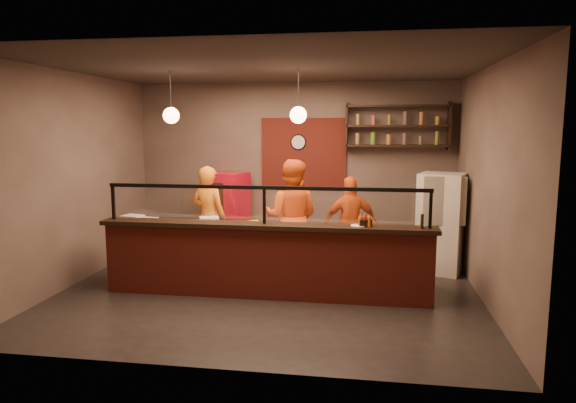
% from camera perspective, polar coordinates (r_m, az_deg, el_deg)
% --- Properties ---
extents(floor, '(6.00, 6.00, 0.00)m').
position_cam_1_polar(floor, '(7.65, -2.12, -9.87)').
color(floor, black).
rests_on(floor, ground).
extents(ceiling, '(6.00, 6.00, 0.00)m').
position_cam_1_polar(ceiling, '(7.31, -2.26, 14.70)').
color(ceiling, '#342E28').
rests_on(ceiling, wall_back).
extents(wall_back, '(6.00, 0.00, 6.00)m').
position_cam_1_polar(wall_back, '(9.76, 0.61, 3.69)').
color(wall_back, '#6C594F').
rests_on(wall_back, floor).
extents(wall_left, '(0.00, 5.00, 5.00)m').
position_cam_1_polar(wall_left, '(8.41, -22.70, 2.31)').
color(wall_left, '#6C594F').
rests_on(wall_left, floor).
extents(wall_right, '(0.00, 5.00, 5.00)m').
position_cam_1_polar(wall_right, '(7.36, 21.42, 1.61)').
color(wall_right, '#6C594F').
rests_on(wall_right, floor).
extents(wall_front, '(6.00, 0.00, 6.00)m').
position_cam_1_polar(wall_front, '(4.90, -7.76, -0.97)').
color(wall_front, '#6C594F').
rests_on(wall_front, floor).
extents(brick_patch, '(1.60, 0.04, 1.30)m').
position_cam_1_polar(brick_patch, '(9.69, 1.76, 5.43)').
color(brick_patch, maroon).
rests_on(brick_patch, wall_back).
extents(service_counter, '(4.60, 0.25, 1.00)m').
position_cam_1_polar(service_counter, '(7.22, -2.60, -6.83)').
color(service_counter, maroon).
rests_on(service_counter, floor).
extents(counter_ledge, '(4.70, 0.37, 0.06)m').
position_cam_1_polar(counter_ledge, '(7.10, -2.63, -2.70)').
color(counter_ledge, black).
rests_on(counter_ledge, service_counter).
extents(worktop_cabinet, '(4.60, 0.75, 0.85)m').
position_cam_1_polar(worktop_cabinet, '(7.72, -1.86, -6.41)').
color(worktop_cabinet, gray).
rests_on(worktop_cabinet, floor).
extents(worktop, '(4.60, 0.75, 0.05)m').
position_cam_1_polar(worktop, '(7.61, -1.87, -3.14)').
color(worktop, silver).
rests_on(worktop, worktop_cabinet).
extents(sneeze_guard, '(4.50, 0.05, 0.52)m').
position_cam_1_polar(sneeze_guard, '(7.05, -2.65, 0.02)').
color(sneeze_guard, white).
rests_on(sneeze_guard, counter_ledge).
extents(wall_shelving, '(1.84, 0.28, 0.85)m').
position_cam_1_polar(wall_shelving, '(9.47, 12.03, 8.21)').
color(wall_shelving, black).
rests_on(wall_shelving, wall_back).
extents(wall_clock, '(0.30, 0.04, 0.30)m').
position_cam_1_polar(wall_clock, '(9.68, 1.17, 6.61)').
color(wall_clock, black).
rests_on(wall_clock, wall_back).
extents(pendant_left, '(0.24, 0.24, 0.77)m').
position_cam_1_polar(pendant_left, '(7.88, -12.86, 9.32)').
color(pendant_left, black).
rests_on(pendant_left, ceiling).
extents(pendant_right, '(0.24, 0.24, 0.77)m').
position_cam_1_polar(pendant_right, '(7.40, 1.15, 9.60)').
color(pendant_right, black).
rests_on(pendant_right, ceiling).
extents(cook_left, '(0.73, 0.58, 1.74)m').
position_cam_1_polar(cook_left, '(8.79, -8.78, -1.73)').
color(cook_left, orange).
rests_on(cook_left, floor).
extents(cook_mid, '(0.96, 0.78, 1.87)m').
position_cam_1_polar(cook_mid, '(8.30, 0.37, -1.75)').
color(cook_mid, '#D54F14').
rests_on(cook_mid, floor).
extents(cook_right, '(0.99, 0.62, 1.58)m').
position_cam_1_polar(cook_right, '(8.61, 6.98, -2.45)').
color(cook_right, '#E55815').
rests_on(cook_right, floor).
extents(fridge, '(0.86, 0.83, 1.64)m').
position_cam_1_polar(fridge, '(8.78, 16.61, -2.31)').
color(fridge, beige).
rests_on(fridge, floor).
extents(red_cooler, '(0.81, 0.78, 1.54)m').
position_cam_1_polar(red_cooler, '(9.77, -6.66, -1.28)').
color(red_cooler, red).
rests_on(red_cooler, floor).
extents(pizza_dough, '(0.76, 0.76, 0.01)m').
position_cam_1_polar(pizza_dough, '(7.49, -1.40, -3.08)').
color(pizza_dough, beige).
rests_on(pizza_dough, worktop).
extents(prep_tub_a, '(0.34, 0.30, 0.15)m').
position_cam_1_polar(prep_tub_a, '(8.21, -16.89, -1.97)').
color(prep_tub_a, white).
rests_on(prep_tub_a, worktop).
extents(prep_tub_b, '(0.34, 0.31, 0.14)m').
position_cam_1_polar(prep_tub_b, '(7.80, -8.75, -2.24)').
color(prep_tub_b, silver).
rests_on(prep_tub_b, worktop).
extents(prep_tub_c, '(0.30, 0.26, 0.14)m').
position_cam_1_polar(prep_tub_c, '(7.97, -15.41, -2.24)').
color(prep_tub_c, silver).
rests_on(prep_tub_c, worktop).
extents(rolling_pin, '(0.38, 0.24, 0.07)m').
position_cam_1_polar(rolling_pin, '(7.85, -4.73, -2.38)').
color(rolling_pin, yellow).
rests_on(rolling_pin, worktop).
extents(condiment_caddy, '(0.20, 0.17, 0.10)m').
position_cam_1_polar(condiment_caddy, '(6.97, 8.53, -2.35)').
color(condiment_caddy, black).
rests_on(condiment_caddy, counter_ledge).
extents(pepper_mill, '(0.05, 0.05, 0.19)m').
position_cam_1_polar(pepper_mill, '(6.94, 14.67, -2.16)').
color(pepper_mill, black).
rests_on(pepper_mill, counter_ledge).
extents(small_plate, '(0.21, 0.21, 0.01)m').
position_cam_1_polar(small_plate, '(6.96, 7.84, -2.68)').
color(small_plate, silver).
rests_on(small_plate, counter_ledge).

